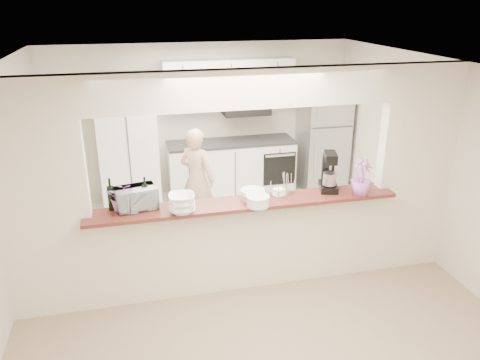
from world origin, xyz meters
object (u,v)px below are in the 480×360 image
object	(u,v)px
refrigerator	(323,141)
person	(197,179)
toaster_oven	(136,198)
stand_mixer	(329,173)

from	to	relation	value
refrigerator	person	world-z (taller)	refrigerator
toaster_oven	person	size ratio (longest dim) A/B	0.28
refrigerator	stand_mixer	xyz separation A→B (m)	(-1.04, -2.59, 0.44)
refrigerator	person	bearing A→B (deg)	-156.39
stand_mixer	person	bearing A→B (deg)	129.57
stand_mixer	person	world-z (taller)	stand_mixer
refrigerator	stand_mixer	size ratio (longest dim) A/B	3.78
toaster_oven	stand_mixer	size ratio (longest dim) A/B	0.93
person	toaster_oven	bearing A→B (deg)	102.65
stand_mixer	refrigerator	bearing A→B (deg)	68.01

